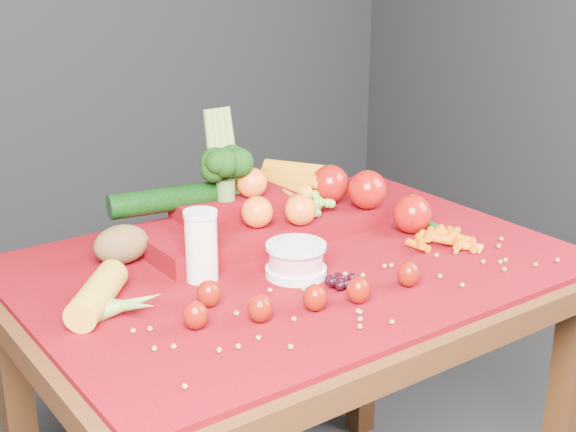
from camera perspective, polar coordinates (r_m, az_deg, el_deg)
table at (r=1.63m, az=0.41°, el=-6.65°), size 1.10×0.80×0.75m
red_cloth at (r=1.59m, az=0.42°, el=-3.39°), size 1.05×0.75×0.01m
milk_glass at (r=1.49m, az=-6.19°, el=-1.94°), size 0.06×0.06×0.14m
yogurt_bowl at (r=1.51m, az=0.57°, el=-3.04°), size 0.12×0.12×0.06m
strawberry_scatter at (r=1.38m, az=0.39°, el=-5.62°), size 0.44×0.18×0.05m
dark_grape_cluster at (r=1.47m, az=3.75°, el=-4.55°), size 0.06×0.05×0.03m
soybean_scatter at (r=1.44m, az=5.10°, el=-5.51°), size 0.84×0.24×0.01m
corn_ear at (r=1.39m, az=-12.26°, el=-6.03°), size 0.25×0.26×0.06m
potato at (r=1.60m, az=-11.76°, el=-2.00°), size 0.11×0.08×0.08m
baby_carrot_pile at (r=1.68m, az=10.73°, el=-1.69°), size 0.17×0.17×0.03m
green_bean_pile at (r=1.80m, az=9.89°, el=-0.53°), size 0.14×0.12×0.01m
produce_mound at (r=1.71m, az=-1.21°, el=0.63°), size 0.62×0.36×0.27m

